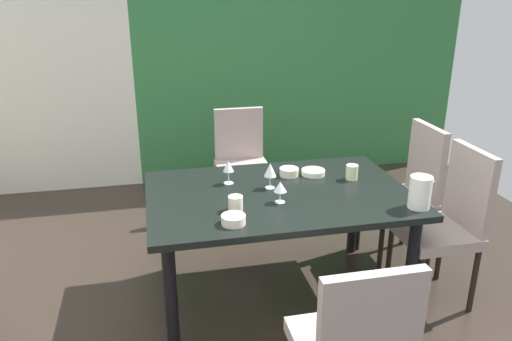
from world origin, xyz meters
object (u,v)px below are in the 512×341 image
object	(u,v)px
pitcher_near_shelf	(420,192)
serving_bowl_east	(313,172)
chair_head_far	(242,159)
serving_bowl_rear	(233,220)
chair_right_near	(449,219)
wine_glass_right	(280,187)
cup_near_window	(236,203)
wine_glass_center	(270,170)
serving_bowl_south	(289,172)
wine_glass_corner	(228,167)
dining_table	(278,204)
chair_right_far	(409,188)
cup_left	(352,172)

from	to	relation	value
pitcher_near_shelf	serving_bowl_east	bearing A→B (deg)	123.88
chair_head_far	serving_bowl_rear	bearing A→B (deg)	77.69
chair_right_near	wine_glass_right	bearing A→B (deg)	84.69
cup_near_window	pitcher_near_shelf	xyz separation A→B (m)	(1.03, -0.19, 0.05)
wine_glass_center	serving_bowl_south	size ratio (longest dim) A/B	1.29
wine_glass_right	pitcher_near_shelf	distance (m)	0.80
wine_glass_corner	wine_glass_center	bearing A→B (deg)	-28.62
serving_bowl_rear	wine_glass_right	bearing A→B (deg)	34.67
dining_table	serving_bowl_south	distance (m)	0.31
dining_table	wine_glass_corner	size ratio (longest dim) A/B	10.50
chair_head_far	serving_bowl_east	bearing A→B (deg)	107.64
wine_glass_center	wine_glass_right	world-z (taller)	wine_glass_center
chair_right_far	wine_glass_center	bearing A→B (deg)	99.63
wine_glass_corner	cup_left	distance (m)	0.81
chair_head_far	serving_bowl_south	distance (m)	0.98
serving_bowl_south	wine_glass_right	bearing A→B (deg)	-112.80
dining_table	chair_head_far	size ratio (longest dim) A/B	1.68
serving_bowl_rear	serving_bowl_east	size ratio (longest dim) A/B	0.84
cup_left	cup_near_window	xyz separation A→B (m)	(-0.83, -0.31, -0.01)
dining_table	cup_near_window	xyz separation A→B (m)	(-0.31, -0.21, 0.12)
dining_table	serving_bowl_east	world-z (taller)	serving_bowl_east
serving_bowl_rear	cup_left	world-z (taller)	cup_left
serving_bowl_east	cup_left	world-z (taller)	cup_left
chair_head_far	dining_table	bearing A→B (deg)	90.26
chair_head_far	chair_right_far	bearing A→B (deg)	137.62
chair_head_far	serving_bowl_south	bearing A→B (deg)	98.63
chair_head_far	wine_glass_right	world-z (taller)	chair_head_far
wine_glass_center	serving_bowl_south	bearing A→B (deg)	46.04
wine_glass_center	cup_near_window	bearing A→B (deg)	-133.95
dining_table	cup_near_window	size ratio (longest dim) A/B	18.60
dining_table	chair_right_near	bearing A→B (deg)	-13.78
cup_left	pitcher_near_shelf	world-z (taller)	pitcher_near_shelf
pitcher_near_shelf	dining_table	bearing A→B (deg)	151.46
serving_bowl_east	cup_left	bearing A→B (deg)	-31.20
serving_bowl_rear	wine_glass_center	bearing A→B (deg)	55.00
wine_glass_right	cup_left	xyz separation A→B (m)	(0.56, 0.26, -0.05)
wine_glass_center	cup_left	world-z (taller)	wine_glass_center
wine_glass_corner	wine_glass_right	bearing A→B (deg)	-55.51
dining_table	serving_bowl_south	xyz separation A→B (m)	(0.14, 0.25, 0.11)
wine_glass_right	serving_bowl_east	bearing A→B (deg)	49.29
wine_glass_corner	serving_bowl_east	bearing A→B (deg)	3.18
chair_right_far	pitcher_near_shelf	bearing A→B (deg)	154.51
cup_near_window	pitcher_near_shelf	distance (m)	1.05
wine_glass_corner	serving_bowl_south	distance (m)	0.43
dining_table	wine_glass_center	bearing A→B (deg)	117.89
wine_glass_corner	wine_glass_right	world-z (taller)	wine_glass_corner
cup_left	wine_glass_right	bearing A→B (deg)	-155.15
pitcher_near_shelf	serving_bowl_south	bearing A→B (deg)	132.11
serving_bowl_rear	chair_right_near	bearing A→B (deg)	4.93
wine_glass_right	pitcher_near_shelf	bearing A→B (deg)	-17.57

